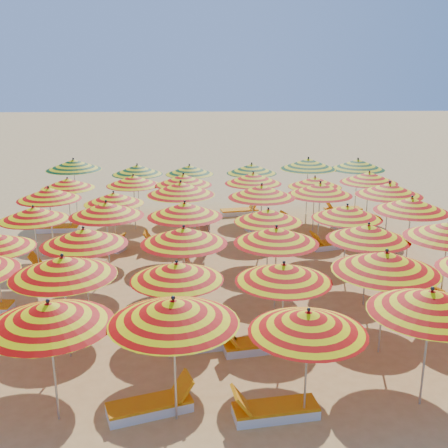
{
  "coord_description": "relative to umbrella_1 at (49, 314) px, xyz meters",
  "views": [
    {
      "loc": [
        -0.61,
        -17.41,
        6.89
      ],
      "look_at": [
        0.0,
        0.5,
        1.6
      ],
      "focal_mm": 45.0,
      "sensor_mm": 36.0,
      "label": 1
    }
  ],
  "objects": [
    {
      "name": "umbrella_9",
      "position": [
        4.76,
        2.39,
        -0.16
      ],
      "size": [
        2.84,
        2.84,
        2.41
      ],
      "color": "silver",
      "rests_on": "ground"
    },
    {
      "name": "umbrella_25",
      "position": [
        -0.37,
        10.18,
        -0.25
      ],
      "size": [
        2.18,
        2.18,
        2.31
      ],
      "color": "silver",
      "rests_on": "ground"
    },
    {
      "name": "umbrella_32",
      "position": [
        2.07,
        12.69,
        -0.12
      ],
      "size": [
        3.03,
        3.03,
        2.46
      ],
      "color": "silver",
      "rests_on": "ground"
    },
    {
      "name": "umbrella_23",
      "position": [
        9.73,
        7.91,
        0.0
      ],
      "size": [
        2.69,
        2.69,
        2.6
      ],
      "color": "silver",
      "rests_on": "ground"
    },
    {
      "name": "umbrella_34",
      "position": [
        7.43,
        12.58,
        -0.23
      ],
      "size": [
        2.82,
        2.82,
        2.34
      ],
      "color": "silver",
      "rests_on": "ground"
    },
    {
      "name": "lounger_17",
      "position": [
        9.28,
        15.16,
        -2.13
      ],
      "size": [
        1.8,
        0.84,
        0.69
      ],
      "rotation": [
        0.0,
        0.0,
        3.3
      ],
      "color": "white",
      "rests_on": "ground"
    },
    {
      "name": "umbrella_36",
      "position": [
        -2.96,
        15.4,
        0.04
      ],
      "size": [
        3.22,
        3.22,
        2.64
      ],
      "color": "silver",
      "rests_on": "ground"
    },
    {
      "name": "beachgoer_b",
      "position": [
        2.86,
        9.91,
        -1.52
      ],
      "size": [
        0.93,
        0.94,
        1.53
      ],
      "primitive_type": "imported",
      "rotation": [
        0.0,
        0.0,
        5.46
      ],
      "color": "tan",
      "rests_on": "ground"
    },
    {
      "name": "umbrella_39",
      "position": [
        5.06,
        15.22,
        -0.16
      ],
      "size": [
        2.28,
        2.28,
        2.41
      ],
      "color": "silver",
      "rests_on": "ground"
    },
    {
      "name": "lounger_4",
      "position": [
        4.16,
        2.59,
        -2.13
      ],
      "size": [
        1.81,
        0.89,
        0.69
      ],
      "rotation": [
        0.0,
        0.0,
        3.33
      ],
      "color": "white",
      "rests_on": "ground"
    },
    {
      "name": "umbrella_4",
      "position": [
        7.37,
        0.26,
        0.03
      ],
      "size": [
        2.81,
        2.81,
        2.63
      ],
      "color": "silver",
      "rests_on": "ground"
    },
    {
      "name": "umbrella_27",
      "position": [
        5.0,
        10.02,
        0.0
      ],
      "size": [
        3.14,
        3.14,
        2.6
      ],
      "color": "silver",
      "rests_on": "ground"
    },
    {
      "name": "umbrella_16",
      "position": [
        7.53,
        5.19,
        -0.08
      ],
      "size": [
        3.13,
        3.13,
        2.5
      ],
      "color": "silver",
      "rests_on": "ground"
    },
    {
      "name": "umbrella_8",
      "position": [
        2.27,
        2.65,
        -0.2
      ],
      "size": [
        2.34,
        2.34,
        2.37
      ],
      "color": "silver",
      "rests_on": "ground"
    },
    {
      "name": "lounger_12",
      "position": [
        7.72,
        10.28,
        -2.13
      ],
      "size": [
        1.83,
        1.06,
        0.69
      ],
      "rotation": [
        0.0,
        0.0,
        3.44
      ],
      "color": "white",
      "rests_on": "ground"
    },
    {
      "name": "umbrella_17",
      "position": [
        9.73,
        5.01,
        0.01
      ],
      "size": [
        2.53,
        2.53,
        2.61
      ],
      "color": "silver",
      "rests_on": "ground"
    },
    {
      "name": "umbrella_38",
      "position": [
        2.24,
        15.43,
        -0.24
      ],
      "size": [
        2.73,
        2.73,
        2.33
      ],
      "color": "silver",
      "rests_on": "ground"
    },
    {
      "name": "umbrella_40",
      "position": [
        7.6,
        15.13,
        0.07
      ],
      "size": [
        2.65,
        2.65,
        2.67
      ],
      "color": "silver",
      "rests_on": "ground"
    },
    {
      "name": "lounger_10",
      "position": [
        -0.88,
        10.4,
        -2.13
      ],
      "size": [
        1.82,
        1.23,
        0.69
      ],
      "rotation": [
        0.0,
        0.0,
        -0.41
      ],
      "color": "white",
      "rests_on": "ground"
    },
    {
      "name": "umbrella_3",
      "position": [
        4.87,
        -0.17,
        -0.15
      ],
      "size": [
        2.63,
        2.63,
        2.42
      ],
      "color": "silver",
      "rests_on": "ground"
    },
    {
      "name": "lounger_16",
      "position": [
        4.55,
        15.13,
        -2.13
      ],
      "size": [
        1.81,
        0.9,
        0.69
      ],
      "rotation": [
        0.0,
        0.0,
        0.19
      ],
      "color": "white",
      "rests_on": "ground"
    },
    {
      "name": "umbrella_33",
      "position": [
        4.92,
        12.8,
        -0.1
      ],
      "size": [
        2.77,
        2.77,
        2.49
      ],
      "color": "silver",
      "rests_on": "ground"
    },
    {
      "name": "umbrella_29",
      "position": [
        9.69,
        10.12,
        0.02
      ],
      "size": [
        3.01,
        3.01,
        2.62
      ],
      "color": "silver",
      "rests_on": "ground"
    },
    {
      "name": "lounger_3",
      "position": [
        2.86,
        2.79,
        -2.13
      ],
      "size": [
        1.81,
        0.91,
        0.69
      ],
      "rotation": [
        0.0,
        0.0,
        0.2
      ],
      "color": "white",
      "rests_on": "ground"
    },
    {
      "name": "lounger_1",
      "position": [
        4.27,
        -0.08,
        -2.13
      ],
      "size": [
        1.8,
        0.84,
        0.69
      ],
      "rotation": [
        0.0,
        0.0,
        3.3
      ],
      "color": "white",
      "rests_on": "ground"
    },
    {
      "name": "umbrella_24",
      "position": [
        -2.75,
        10.4,
        -0.12
      ],
      "size": [
        2.56,
        2.56,
        2.46
      ],
      "color": "silver",
      "rests_on": "ground"
    },
    {
      "name": "umbrella_26",
      "position": [
        2.06,
        10.34,
        0.05
      ],
      "size": [
        3.13,
        3.13,
        2.66
      ],
      "color": "silver",
      "rests_on": "ground"
    },
    {
      "name": "umbrella_2",
      "position": [
        2.34,
        -0.07,
        0.05
      ],
      "size": [
        3.18,
        3.18,
        2.66
      ],
      "color": "silver",
      "rests_on": "ground"
    },
    {
      "name": "umbrella_30",
      "position": [
        -2.64,
        12.79,
        -0.25
      ],
      "size": [
        2.25,
        2.25,
        2.31
      ],
      "color": "silver",
      "rests_on": "ground"
    },
    {
      "name": "lounger_8",
      "position": [
        -2.09,
        8.12,
        -2.13
      ],
      "size": [
        1.76,
        0.67,
        0.69
      ],
      "rotation": [
        0.0,
        0.0,
        3.19
      ],
      "color": "white",
      "rests_on": "ground"
    },
    {
      "name": "umbrella_31",
      "position": [
        0.0,
        12.99,
        -0.19
      ],
      "size": [
        2.77,
        2.77,
        2.38
      ],
      "color": "silver",
      "rests_on": "ground"
    },
    {
      "name": "umbrella_22",
      "position": [
        7.53,
        7.61,
        -0.15
      ],
      "size": [
        2.93,
        2.93,
        2.43
      ],
      "color": "silver",
      "rests_on": "ground"
    },
    {
      "name": "umbrella_7",
      "position": [
        -0.33,
        2.47,
        0.02
      ],
      "size": [
        2.77,
        2.77,
        2.62
      ],
      "color": "silver",
      "rests_on": "ground"
    },
    {
      "name": "umbrella_18",
      "position": [
        -2.6,
        7.93,
        -0.19
      ],
      "size": [
        2.69,
        2.69,
        2.38
      ],
      "color": "silver",
      "rests_on": "ground"
    },
    {
      "name": "umbrella_14",
      "position": [
        2.36,
        4.95,
        -0.04
      ],
      "size": [
        3.17,
        3.17,
        2.55
      ],
      "color": "silver",
      "rests_on": "ground"
    },
    {
      "name": "umbrella_10",
      "position": [
        7.15,
        2.42,
        0.07
      ],
      "size": [
        2.58,
        2.58,
        2.67
      ],
      "color": "silver",
      "rests_on": "ground"
    },
    {
      "name": "lounger_15",
      "position": [
        9.1,
        12.83,
        -2.13
      ],
      "size": [
        1.82,
        1.2,
        0.69
      ],
      "rotation": [
        0.0,
        0.0,
        3.54
      ],
      "color": "white",
      "rests_on": "ground"
    },
    {
      "name": "beachgoer_a",
      "position": [
        2.4,
        5.25,
        -1.56
      ],
      "size": [
        0.62,
        0.52,
        1.45
      ],
      "primitive_type": "imported",
      "rotation": [
        0.0,
        0.0,
        5.89
      ],
      "color": "tan",
      "rests_on": "ground"
    },
    {
      "name": "lounger_14",
      "position": [
        5.52,
        12.8,
        -2.13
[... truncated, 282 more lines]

